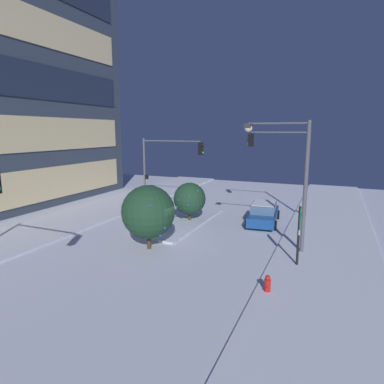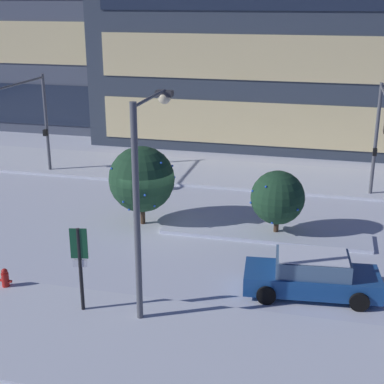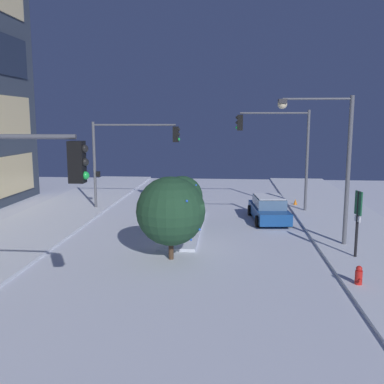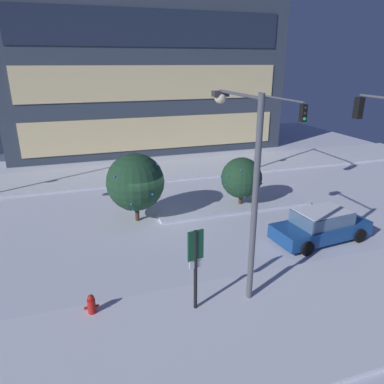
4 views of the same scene
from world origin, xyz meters
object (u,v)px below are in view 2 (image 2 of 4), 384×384
Objects in this scene: decorated_tree_left_of_median at (278,198)px; decorated_tree_median at (142,179)px; traffic_light_corner_far_right at (381,128)px; fire_hydrant at (5,280)px; traffic_light_corner_far_left at (25,111)px; street_lamp_arched at (146,173)px; car_near at (312,275)px; parking_info_sign at (80,260)px.

decorated_tree_median is at bearing -178.43° from decorated_tree_left_of_median.
fire_hydrant is at bearing -49.07° from traffic_light_corner_far_right.
decorated_tree_left_of_median is (13.96, -4.04, -2.32)m from traffic_light_corner_far_left.
street_lamp_arched reaches higher than decorated_tree_median.
traffic_light_corner_far_right is 17.58m from fire_hydrant.
fire_hydrant is (5.21, -11.30, -3.62)m from traffic_light_corner_far_left.
parking_info_sign is (-7.17, -3.06, 1.20)m from car_near.
traffic_light_corner_far_left is 1.92× the size of parking_info_sign.
car_near is 10.71m from fire_hydrant.
parking_info_sign is at bearing -162.31° from car_near.
parking_info_sign reaches higher than decorated_tree_left_of_median.
traffic_light_corner_far_right is 6.29m from decorated_tree_left_of_median.
street_lamp_arched is at bearing -116.16° from decorated_tree_left_of_median.
traffic_light_corner_far_left is at bearing 114.75° from fire_hydrant.
traffic_light_corner_far_left reaches higher than fire_hydrant.
traffic_light_corner_far_right reaches higher than fire_hydrant.
decorated_tree_left_of_median reaches higher than fire_hydrant.
fire_hydrant is 0.28× the size of parking_info_sign.
fire_hydrant is at bearing 65.17° from parking_info_sign.
street_lamp_arched is 3.52m from parking_info_sign.
fire_hydrant is (-5.26, -0.17, -4.27)m from street_lamp_arched.
fire_hydrant is 7.79m from decorated_tree_median.
street_lamp_arched reaches higher than parking_info_sign.
decorated_tree_left_of_median reaches higher than car_near.
decorated_tree_left_of_median is (6.03, 0.16, -0.42)m from decorated_tree_median.
street_lamp_arched is at bearing -163.56° from car_near.
car_near is 1.34× the size of decorated_tree_median.
traffic_light_corner_far_left is 0.98× the size of traffic_light_corner_far_right.
fire_hydrant is at bearing -110.94° from decorated_tree_median.
decorated_tree_left_of_median is at bearing 103.52° from car_near.
decorated_tree_median is at bearing -6.98° from parking_info_sign.
street_lamp_arched is at bearing 43.26° from traffic_light_corner_far_left.
traffic_light_corner_far_right is 11.25m from decorated_tree_median.
traffic_light_corner_far_right is at bearing 40.93° from fire_hydrant.
fire_hydrant is (-12.98, -11.26, -3.70)m from traffic_light_corner_far_right.
traffic_light_corner_far_right is at bearing -49.96° from parking_info_sign.
traffic_light_corner_far_right reaches higher than decorated_tree_median.
traffic_light_corner_far_right is at bearing 22.06° from decorated_tree_median.
parking_info_sign is 9.73m from decorated_tree_left_of_median.
traffic_light_corner_far_left is at bearing 43.22° from street_lamp_arched.
decorated_tree_median is (-0.58, 7.90, 0.20)m from parking_info_sign.
decorated_tree_median is at bearing 62.05° from traffic_light_corner_far_left.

